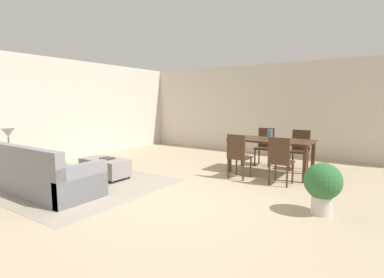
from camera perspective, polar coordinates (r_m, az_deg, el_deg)
The scene contains 16 objects.
ground_plane at distance 4.82m, azimuth -2.89°, elevation -11.83°, with size 10.80×10.80×0.00m, color tan.
wall_back at distance 9.07m, azimuth 16.30°, elevation 5.58°, with size 9.00×0.12×2.70m, color beige.
wall_left at distance 8.33m, azimuth -26.53°, elevation 4.98°, with size 0.12×11.00×2.70m, color beige.
area_rug at distance 6.06m, azimuth -21.08°, elevation -8.25°, with size 3.00×2.80×0.01m, color gray.
couch at distance 5.67m, azimuth -26.75°, elevation -6.66°, with size 2.02×0.91×0.86m.
ottoman_table at distance 6.34m, azimuth -16.60°, elevation -5.26°, with size 1.02×0.53×0.41m.
side_table at distance 6.81m, azimuth -31.99°, elevation -3.48°, with size 0.40×0.40×0.55m.
table_lamp at distance 6.74m, azimuth -32.29°, elevation 0.90°, with size 0.26×0.26×0.52m.
dining_table at distance 6.62m, azimuth 15.15°, elevation -0.84°, with size 1.74×0.87×0.76m.
dining_chair_near_left at distance 6.05m, azimuth 8.99°, elevation -2.86°, with size 0.42×0.42×0.92m.
dining_chair_near_right at distance 5.75m, azimuth 16.85°, elevation -3.62°, with size 0.41×0.41×0.92m.
dining_chair_far_left at distance 7.52m, azimuth 14.08°, elevation -1.00°, with size 0.42×0.42×0.92m.
dining_chair_far_right at distance 7.26m, azimuth 20.35°, elevation -1.54°, with size 0.42×0.42×0.92m.
vase_centerpiece at distance 6.62m, azimuth 14.99°, elevation 0.88°, with size 0.11×0.11×0.21m, color slate.
book_on_ottoman at distance 6.25m, azimuth -16.19°, elevation -3.65°, with size 0.26×0.20×0.03m, color #333338.
potted_plant at distance 4.51m, azimuth 24.19°, elevation -8.06°, with size 0.52×0.52×0.74m.
Camera 1 is at (2.72, -3.65, 1.58)m, focal length 27.30 mm.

